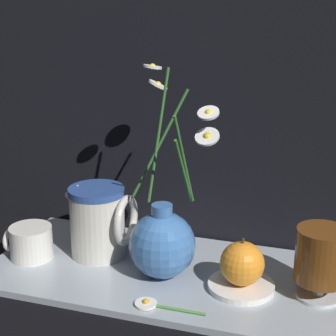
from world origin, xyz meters
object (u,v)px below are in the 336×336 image
(ceramic_pitcher, at_px, (99,219))
(orange_fruit, at_px, (242,263))
(vase_with_flowers, at_px, (163,241))
(tea_glass, at_px, (321,257))
(yellow_mug, at_px, (30,242))

(ceramic_pitcher, relative_size, orange_fruit, 1.74)
(vase_with_flowers, height_order, tea_glass, vase_with_flowers)
(yellow_mug, height_order, tea_glass, tea_glass)
(orange_fruit, bearing_deg, vase_with_flowers, 178.16)
(orange_fruit, bearing_deg, ceramic_pitcher, 171.04)
(vase_with_flowers, height_order, yellow_mug, vase_with_flowers)
(vase_with_flowers, distance_m, yellow_mug, 0.26)
(vase_with_flowers, relative_size, tea_glass, 3.03)
(tea_glass, distance_m, orange_fruit, 0.13)
(yellow_mug, distance_m, ceramic_pitcher, 0.14)
(vase_with_flowers, distance_m, orange_fruit, 0.14)
(vase_with_flowers, xyz_separation_m, orange_fruit, (0.14, -0.00, -0.02))
(ceramic_pitcher, bearing_deg, vase_with_flowers, -15.97)
(vase_with_flowers, xyz_separation_m, yellow_mug, (-0.26, -0.01, -0.03))
(yellow_mug, distance_m, tea_glass, 0.52)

